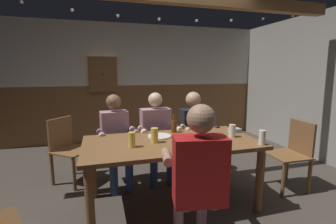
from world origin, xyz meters
name	(u,v)px	position (x,y,z in m)	size (l,w,h in m)	color
ground_plane	(169,200)	(0.00, 0.00, 0.00)	(6.71, 6.71, 0.00)	#423A33
back_wall_upper	(134,55)	(0.00, 2.75, 1.84)	(5.59, 0.12, 1.28)	beige
back_wall_wainscot	(135,112)	(0.00, 2.75, 0.60)	(5.59, 0.12, 1.20)	brown
dining_table	(171,149)	(0.00, -0.07, 0.66)	(1.88, 0.96, 0.75)	brown
person_0	(116,137)	(-0.55, 0.62, 0.65)	(0.52, 0.55, 1.20)	#B78493
person_1	(157,132)	(0.00, 0.64, 0.67)	(0.56, 0.51, 1.21)	#B78493
person_2	(195,130)	(0.56, 0.63, 0.67)	(0.49, 0.51, 1.21)	black
person_3	(198,171)	(0.01, -0.79, 0.70)	(0.60, 0.58, 1.26)	#AD1919
chair_empty_near_right	(292,153)	(1.61, -0.12, 0.48)	(0.45, 0.45, 0.88)	brown
chair_empty_near_left	(68,148)	(-1.18, 0.88, 0.48)	(0.62, 0.62, 0.88)	brown
condiment_caddy	(235,130)	(0.86, 0.05, 0.78)	(0.14, 0.10, 0.05)	#B2B7BC
plate_0	(160,136)	(-0.09, 0.11, 0.76)	(0.27, 0.27, 0.01)	white
bottle_0	(197,133)	(0.24, -0.22, 0.86)	(0.06, 0.06, 0.29)	gold
bottle_1	(174,126)	(0.13, 0.26, 0.84)	(0.07, 0.07, 0.22)	#593314
pint_glass_0	(232,131)	(0.71, -0.13, 0.83)	(0.07, 0.07, 0.15)	white
pint_glass_1	(177,147)	(-0.07, -0.48, 0.82)	(0.07, 0.07, 0.13)	#E5C64C
pint_glass_2	(132,140)	(-0.44, -0.18, 0.83)	(0.07, 0.07, 0.15)	#E5C64C
pint_glass_3	(262,137)	(0.86, -0.47, 0.83)	(0.07, 0.07, 0.15)	white
pint_glass_4	(155,135)	(-0.19, -0.10, 0.83)	(0.08, 0.08, 0.16)	#E5C64C
wall_dart_cabinet	(103,74)	(-0.65, 2.62, 1.44)	(0.56, 0.15, 0.70)	brown
string_lights	(159,13)	(0.00, 0.46, 2.19)	(3.95, 0.04, 0.19)	#F9EAB2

